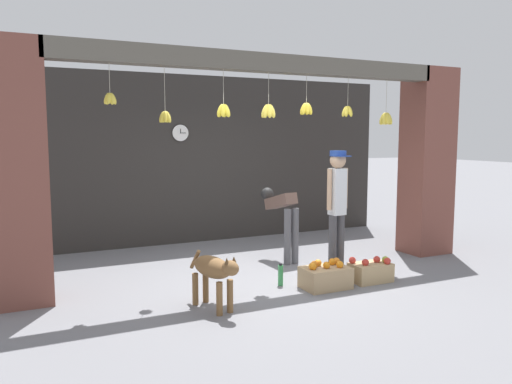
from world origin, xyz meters
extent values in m
plane|color=slate|center=(0.00, 0.00, 0.00)|extent=(60.00, 60.00, 0.00)
cube|color=#2D2B28|center=(0.00, 2.75, 1.52)|extent=(7.45, 0.12, 3.03)
cube|color=brown|center=(-3.07, 0.30, 1.52)|extent=(0.70, 0.60, 3.03)
cube|color=brown|center=(3.07, 0.30, 1.52)|extent=(0.70, 0.60, 3.03)
cube|color=#5B564C|center=(0.00, 0.12, 2.91)|extent=(5.55, 0.24, 0.24)
cylinder|color=#B2AD99|center=(-2.03, 0.09, 2.62)|extent=(0.01, 0.01, 0.35)
ellipsoid|color=yellow|center=(-1.99, 0.09, 2.38)|extent=(0.10, 0.05, 0.15)
ellipsoid|color=yellow|center=(-2.01, 0.12, 2.38)|extent=(0.08, 0.09, 0.16)
ellipsoid|color=yellow|center=(-2.05, 0.12, 2.38)|extent=(0.08, 0.09, 0.16)
ellipsoid|color=yellow|center=(-2.07, 0.09, 2.38)|extent=(0.10, 0.05, 0.15)
ellipsoid|color=yellow|center=(-2.05, 0.05, 2.38)|extent=(0.08, 0.09, 0.16)
ellipsoid|color=yellow|center=(-2.01, 0.05, 2.38)|extent=(0.08, 0.09, 0.16)
cylinder|color=#B2AD99|center=(-1.36, 0.17, 2.52)|extent=(0.01, 0.01, 0.54)
ellipsoid|color=gold|center=(-1.32, 0.17, 2.18)|extent=(0.10, 0.06, 0.16)
ellipsoid|color=gold|center=(-1.33, 0.20, 2.18)|extent=(0.09, 0.09, 0.17)
ellipsoid|color=gold|center=(-1.36, 0.21, 2.18)|extent=(0.07, 0.10, 0.16)
ellipsoid|color=gold|center=(-1.39, 0.18, 2.18)|extent=(0.10, 0.08, 0.17)
ellipsoid|color=gold|center=(-1.39, 0.15, 2.18)|extent=(0.10, 0.08, 0.17)
ellipsoid|color=gold|center=(-1.36, 0.13, 2.18)|extent=(0.07, 0.10, 0.16)
ellipsoid|color=gold|center=(-1.33, 0.14, 2.18)|extent=(0.09, 0.09, 0.17)
cylinder|color=#B2AD99|center=(-0.61, 0.09, 2.57)|extent=(0.01, 0.01, 0.44)
ellipsoid|color=yellow|center=(-0.56, 0.09, 2.27)|extent=(0.12, 0.07, 0.19)
ellipsoid|color=yellow|center=(-0.58, 0.13, 2.27)|extent=(0.10, 0.12, 0.20)
ellipsoid|color=yellow|center=(-0.63, 0.13, 2.27)|extent=(0.10, 0.12, 0.20)
ellipsoid|color=yellow|center=(-0.65, 0.09, 2.27)|extent=(0.12, 0.07, 0.19)
ellipsoid|color=yellow|center=(-0.63, 0.05, 2.27)|extent=(0.10, 0.12, 0.20)
ellipsoid|color=yellow|center=(-0.58, 0.05, 2.27)|extent=(0.10, 0.12, 0.20)
cylinder|color=#B2AD99|center=(0.04, 0.08, 2.58)|extent=(0.01, 0.01, 0.43)
ellipsoid|color=yellow|center=(0.09, 0.08, 2.28)|extent=(0.13, 0.07, 0.20)
ellipsoid|color=yellow|center=(0.07, 0.12, 2.28)|extent=(0.11, 0.12, 0.21)
ellipsoid|color=yellow|center=(0.03, 0.13, 2.28)|extent=(0.09, 0.13, 0.21)
ellipsoid|color=yellow|center=(-0.01, 0.11, 2.28)|extent=(0.13, 0.10, 0.21)
ellipsoid|color=yellow|center=(-0.01, 0.06, 2.28)|extent=(0.13, 0.10, 0.21)
ellipsoid|color=yellow|center=(0.03, 0.03, 2.28)|extent=(0.09, 0.13, 0.21)
ellipsoid|color=yellow|center=(0.07, 0.04, 2.28)|extent=(0.11, 0.12, 0.21)
cylinder|color=#B2AD99|center=(0.66, 0.14, 2.60)|extent=(0.01, 0.01, 0.39)
ellipsoid|color=yellow|center=(0.71, 0.14, 2.32)|extent=(0.12, 0.07, 0.19)
ellipsoid|color=yellow|center=(0.69, 0.18, 2.32)|extent=(0.10, 0.11, 0.19)
ellipsoid|color=yellow|center=(0.65, 0.19, 2.32)|extent=(0.08, 0.12, 0.19)
ellipsoid|color=yellow|center=(0.62, 0.16, 2.32)|extent=(0.12, 0.09, 0.19)
ellipsoid|color=yellow|center=(0.62, 0.12, 2.32)|extent=(0.12, 0.09, 0.19)
ellipsoid|color=yellow|center=(0.65, 0.10, 2.32)|extent=(0.08, 0.12, 0.19)
ellipsoid|color=yellow|center=(0.69, 0.11, 2.32)|extent=(0.10, 0.11, 0.19)
cylinder|color=#B2AD99|center=(1.31, 0.07, 2.58)|extent=(0.01, 0.01, 0.42)
ellipsoid|color=gold|center=(1.35, 0.07, 2.30)|extent=(0.11, 0.06, 0.17)
ellipsoid|color=gold|center=(1.32, 0.11, 2.30)|extent=(0.08, 0.11, 0.18)
ellipsoid|color=gold|center=(1.28, 0.10, 2.30)|extent=(0.11, 0.09, 0.18)
ellipsoid|color=gold|center=(1.28, 0.05, 2.30)|extent=(0.11, 0.09, 0.18)
ellipsoid|color=gold|center=(1.32, 0.03, 2.30)|extent=(0.08, 0.11, 0.18)
cylinder|color=#B2AD99|center=(2.01, 0.08, 2.54)|extent=(0.01, 0.01, 0.50)
ellipsoid|color=yellow|center=(2.06, 0.08, 2.21)|extent=(0.13, 0.07, 0.20)
ellipsoid|color=yellow|center=(2.04, 0.11, 2.21)|extent=(0.11, 0.12, 0.21)
ellipsoid|color=yellow|center=(2.00, 0.12, 2.21)|extent=(0.09, 0.13, 0.21)
ellipsoid|color=yellow|center=(1.97, 0.10, 2.21)|extent=(0.13, 0.10, 0.21)
ellipsoid|color=yellow|center=(1.97, 0.05, 2.21)|extent=(0.13, 0.10, 0.21)
ellipsoid|color=yellow|center=(2.00, 0.03, 2.21)|extent=(0.09, 0.13, 0.21)
ellipsoid|color=yellow|center=(2.04, 0.04, 2.21)|extent=(0.11, 0.12, 0.21)
ellipsoid|color=brown|center=(-1.11, -0.82, 0.48)|extent=(0.40, 0.65, 0.24)
cylinder|color=brown|center=(-0.98, -1.02, 0.19)|extent=(0.07, 0.07, 0.37)
cylinder|color=brown|center=(-1.12, -1.06, 0.19)|extent=(0.07, 0.07, 0.37)
cylinder|color=brown|center=(-1.11, -0.57, 0.19)|extent=(0.07, 0.07, 0.37)
cylinder|color=brown|center=(-1.25, -0.61, 0.19)|extent=(0.07, 0.07, 0.37)
ellipsoid|color=brown|center=(-1.02, -1.14, 0.54)|extent=(0.21, 0.26, 0.17)
cone|color=brown|center=(-0.98, -1.12, 0.62)|extent=(0.05, 0.05, 0.07)
cone|color=brown|center=(-1.07, -1.15, 0.62)|extent=(0.05, 0.05, 0.07)
cylinder|color=brown|center=(-1.21, -0.50, 0.51)|extent=(0.10, 0.20, 0.25)
cylinder|color=#424247|center=(1.00, -0.25, 0.43)|extent=(0.11, 0.11, 0.86)
cylinder|color=#424247|center=(0.86, -0.27, 0.43)|extent=(0.11, 0.11, 0.86)
cube|color=silver|center=(0.93, -0.26, 1.18)|extent=(0.21, 0.19, 0.64)
cylinder|color=tan|center=(1.07, -0.25, 1.22)|extent=(0.06, 0.06, 0.57)
cylinder|color=tan|center=(0.79, -0.27, 1.22)|extent=(0.06, 0.06, 0.57)
sphere|color=tan|center=(0.93, -0.26, 1.61)|extent=(0.22, 0.22, 0.22)
cylinder|color=#234299|center=(0.93, -0.26, 1.71)|extent=(0.23, 0.23, 0.08)
cube|color=#234299|center=(0.94, -0.37, 1.67)|extent=(0.20, 0.14, 0.01)
cylinder|color=#56565B|center=(0.59, 0.54, 0.43)|extent=(0.11, 0.11, 0.85)
cylinder|color=#56565B|center=(0.73, 0.55, 0.43)|extent=(0.11, 0.11, 0.85)
cube|color=brown|center=(0.63, 0.84, 0.93)|extent=(0.29, 0.65, 0.32)
sphere|color=black|center=(0.59, 1.23, 1.01)|extent=(0.21, 0.21, 0.21)
cube|color=tan|center=(0.47, -0.71, 0.14)|extent=(0.60, 0.41, 0.27)
sphere|color=orange|center=(0.26, -0.72, 0.31)|extent=(0.09, 0.09, 0.09)
sphere|color=orange|center=(0.61, -0.64, 0.31)|extent=(0.09, 0.09, 0.09)
sphere|color=orange|center=(0.26, -0.74, 0.31)|extent=(0.09, 0.09, 0.09)
sphere|color=orange|center=(0.45, -0.75, 0.31)|extent=(0.09, 0.09, 0.09)
sphere|color=orange|center=(0.33, -0.65, 0.31)|extent=(0.09, 0.09, 0.09)
sphere|color=orange|center=(0.41, -0.61, 0.31)|extent=(0.09, 0.09, 0.09)
sphere|color=orange|center=(0.68, -0.63, 0.31)|extent=(0.09, 0.09, 0.09)
sphere|color=orange|center=(0.62, -0.80, 0.31)|extent=(0.09, 0.09, 0.09)
cube|color=tan|center=(1.17, -0.72, 0.12)|extent=(0.54, 0.34, 0.25)
sphere|color=red|center=(1.28, -0.71, 0.29)|extent=(0.09, 0.09, 0.09)
sphere|color=red|center=(1.35, -0.84, 0.29)|extent=(0.09, 0.09, 0.09)
sphere|color=#99B238|center=(1.38, -0.77, 0.29)|extent=(0.09, 0.09, 0.09)
sphere|color=red|center=(0.95, -0.61, 0.29)|extent=(0.09, 0.09, 0.09)
sphere|color=red|center=(1.04, -0.77, 0.29)|extent=(0.09, 0.09, 0.09)
cylinder|color=#38934C|center=(-0.01, -0.37, 0.13)|extent=(0.07, 0.07, 0.27)
cylinder|color=black|center=(-0.01, -0.37, 0.28)|extent=(0.04, 0.04, 0.03)
cylinder|color=black|center=(-0.43, 2.68, 2.00)|extent=(0.31, 0.01, 0.31)
cylinder|color=white|center=(-0.43, 2.67, 2.00)|extent=(0.29, 0.02, 0.29)
cube|color=black|center=(-0.43, 2.66, 2.03)|extent=(0.01, 0.01, 0.08)
cube|color=black|center=(-0.38, 2.66, 2.00)|extent=(0.11, 0.01, 0.01)
camera|label=1|loc=(-2.98, -5.98, 1.94)|focal=35.00mm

